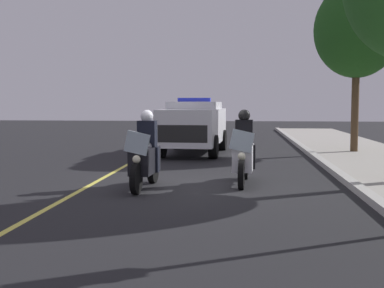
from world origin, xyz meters
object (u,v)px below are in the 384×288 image
police_motorcycle_lead_left (145,157)px  tree_far_back (357,30)px  police_suv (194,125)px  police_motorcycle_lead_right (243,154)px

police_motorcycle_lead_left → tree_far_back: size_ratio=0.35×
tree_far_back → police_motorcycle_lead_left: bearing=-37.6°
police_suv → tree_far_back: bearing=94.5°
police_motorcycle_lead_left → police_suv: size_ratio=0.43×
police_suv → tree_far_back: size_ratio=0.82×
tree_far_back → police_suv: bearing=-85.5°
police_motorcycle_lead_right → tree_far_back: size_ratio=0.35×
police_motorcycle_lead_left → police_motorcycle_lead_right: 2.29m
police_motorcycle_lead_right → police_suv: size_ratio=0.43×
tree_far_back → police_motorcycle_lead_right: bearing=-29.1°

